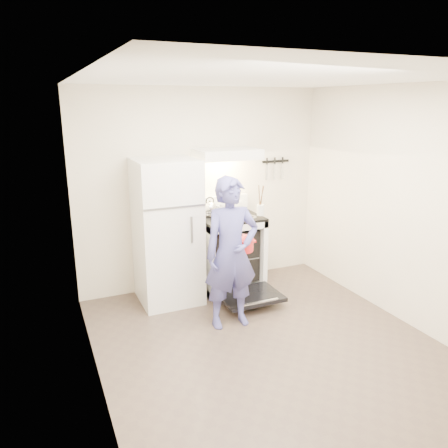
% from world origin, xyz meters
% --- Properties ---
extents(floor, '(3.60, 3.60, 0.00)m').
position_xyz_m(floor, '(0.00, 0.00, 0.00)').
color(floor, '#4C3E34').
rests_on(floor, ground).
extents(back_wall, '(3.20, 0.02, 2.50)m').
position_xyz_m(back_wall, '(0.00, 1.80, 1.25)').
color(back_wall, beige).
rests_on(back_wall, ground).
extents(refrigerator, '(0.70, 0.70, 1.70)m').
position_xyz_m(refrigerator, '(-0.58, 1.45, 0.85)').
color(refrigerator, white).
rests_on(refrigerator, floor).
extents(stove_body, '(0.76, 0.65, 0.92)m').
position_xyz_m(stove_body, '(0.23, 1.48, 0.46)').
color(stove_body, white).
rests_on(stove_body, floor).
extents(cooktop, '(0.76, 0.65, 0.03)m').
position_xyz_m(cooktop, '(0.23, 1.48, 0.94)').
color(cooktop, black).
rests_on(cooktop, stove_body).
extents(backsplash, '(0.76, 0.07, 0.20)m').
position_xyz_m(backsplash, '(0.23, 1.76, 1.05)').
color(backsplash, white).
rests_on(backsplash, cooktop).
extents(oven_door, '(0.70, 0.54, 0.04)m').
position_xyz_m(oven_door, '(0.23, 0.88, 0.12)').
color(oven_door, black).
rests_on(oven_door, floor).
extents(oven_rack, '(0.60, 0.52, 0.01)m').
position_xyz_m(oven_rack, '(0.23, 1.48, 0.44)').
color(oven_rack, slate).
rests_on(oven_rack, stove_body).
extents(range_hood, '(0.76, 0.50, 0.12)m').
position_xyz_m(range_hood, '(0.23, 1.55, 1.71)').
color(range_hood, white).
rests_on(range_hood, back_wall).
extents(knife_strip, '(0.40, 0.02, 0.03)m').
position_xyz_m(knife_strip, '(1.05, 1.79, 1.55)').
color(knife_strip, black).
rests_on(knife_strip, back_wall).
extents(pizza_stone, '(0.30, 0.30, 0.02)m').
position_xyz_m(pizza_stone, '(0.26, 1.56, 0.45)').
color(pizza_stone, '#916F4B').
rests_on(pizza_stone, oven_rack).
extents(tea_kettle, '(0.20, 0.17, 0.25)m').
position_xyz_m(tea_kettle, '(0.00, 1.55, 1.07)').
color(tea_kettle, '#BABABF').
rests_on(tea_kettle, cooktop).
extents(utensil_jar, '(0.11, 0.11, 0.13)m').
position_xyz_m(utensil_jar, '(0.55, 1.26, 1.05)').
color(utensil_jar, silver).
rests_on(utensil_jar, cooktop).
extents(person, '(0.60, 0.41, 1.60)m').
position_xyz_m(person, '(-0.15, 0.58, 0.80)').
color(person, '#3C3D7F').
rests_on(person, floor).
extents(dutch_oven, '(0.35, 0.28, 0.23)m').
position_xyz_m(dutch_oven, '(0.05, 0.78, 0.81)').
color(dutch_oven, red).
rests_on(dutch_oven, person).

